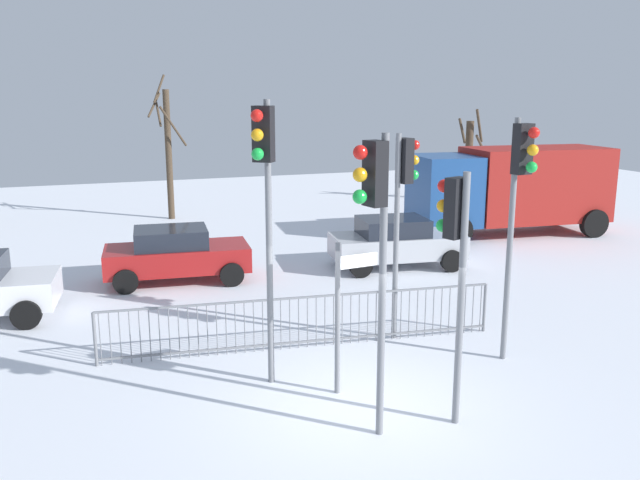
% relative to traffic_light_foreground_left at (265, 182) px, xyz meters
% --- Properties ---
extents(ground_plane, '(60.00, 60.00, 0.00)m').
position_rel_traffic_light_foreground_left_xyz_m(ground_plane, '(1.16, -1.28, -3.59)').
color(ground_plane, white).
extents(traffic_light_foreground_left, '(0.45, 0.48, 4.91)m').
position_rel_traffic_light_foreground_left_xyz_m(traffic_light_foreground_left, '(0.00, 0.00, 0.00)').
color(traffic_light_foreground_left, slate).
rests_on(traffic_light_foreground_left, ground).
extents(traffic_light_foreground_right, '(0.56, 0.36, 4.24)m').
position_rel_traffic_light_foreground_left_xyz_m(traffic_light_foreground_right, '(3.24, 1.35, -0.48)').
color(traffic_light_foreground_right, slate).
rests_on(traffic_light_foreground_right, ground).
extents(traffic_light_mid_right, '(0.34, 0.57, 4.58)m').
position_rel_traffic_light_foreground_left_xyz_m(traffic_light_mid_right, '(4.59, -0.56, -0.23)').
color(traffic_light_mid_right, slate).
rests_on(traffic_light_mid_right, ground).
extents(traffic_light_mid_left, '(0.37, 0.55, 3.91)m').
position_rel_traffic_light_foreground_left_xyz_m(traffic_light_mid_left, '(2.31, -2.16, -0.72)').
color(traffic_light_mid_left, slate).
rests_on(traffic_light_mid_left, ground).
extents(traffic_light_rear_left, '(0.56, 0.36, 4.49)m').
position_rel_traffic_light_foreground_left_xyz_m(traffic_light_rear_left, '(0.96, -2.24, -0.30)').
color(traffic_light_rear_left, slate).
rests_on(traffic_light_rear_left, ground).
extents(direction_sign_post, '(0.79, 0.14, 2.63)m').
position_rel_traffic_light_foreground_left_xyz_m(direction_sign_post, '(1.09, -0.70, -2.10)').
color(direction_sign_post, slate).
rests_on(direction_sign_post, ground).
extents(pedestrian_guard_railing, '(7.94, 0.97, 1.07)m').
position_rel_traffic_light_foreground_left_xyz_m(pedestrian_guard_railing, '(1.14, 1.45, -3.04)').
color(pedestrian_guard_railing, slate).
rests_on(pedestrian_guard_railing, ground).
extents(car_silver_near, '(3.99, 2.34, 1.47)m').
position_rel_traffic_light_foreground_left_xyz_m(car_silver_near, '(5.71, 6.48, -2.82)').
color(car_silver_near, '#B2B5BA').
rests_on(car_silver_near, ground).
extents(car_red_mid, '(3.95, 2.24, 1.47)m').
position_rel_traffic_light_foreground_left_xyz_m(car_red_mid, '(-0.54, 7.18, -2.82)').
color(car_red_mid, maroon).
rests_on(car_red_mid, ground).
extents(delivery_truck, '(7.25, 3.32, 3.10)m').
position_rel_traffic_light_foreground_left_xyz_m(delivery_truck, '(11.65, 9.22, -1.85)').
color(delivery_truck, maroon).
rests_on(delivery_truck, ground).
extents(bare_tree_left, '(1.48, 1.48, 5.71)m').
position_rel_traffic_light_foreground_left_xyz_m(bare_tree_left, '(0.59, 16.50, -0.82)').
color(bare_tree_left, '#473828').
rests_on(bare_tree_left, ground).
extents(bare_tree_centre, '(1.32, 1.32, 4.29)m').
position_rel_traffic_light_foreground_left_xyz_m(bare_tree_centre, '(14.41, 16.32, -1.56)').
color(bare_tree_centre, '#473828').
rests_on(bare_tree_centre, ground).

